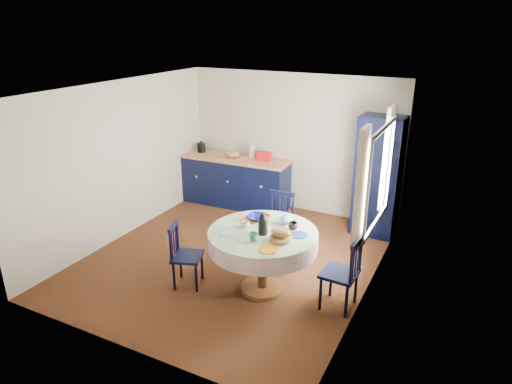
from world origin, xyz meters
TOP-DOWN VIEW (x-y plane):
  - floor at (0.00, 0.00)m, footprint 4.50×4.50m
  - ceiling at (0.00, 0.00)m, footprint 4.50×4.50m
  - wall_back at (0.00, 2.25)m, footprint 4.00×0.02m
  - wall_left at (-2.00, 0.00)m, footprint 0.02×4.50m
  - wall_right at (2.00, 0.00)m, footprint 0.02×4.50m
  - window at (1.95, 0.30)m, footprint 0.10×1.74m
  - kitchen_counter at (-1.00, 1.90)m, footprint 2.12×0.73m
  - pantry_cabinet at (1.66, 1.85)m, footprint 0.70×0.52m
  - dining_table at (0.78, -0.55)m, footprint 1.39×1.39m
  - chair_left at (-0.21, -0.90)m, footprint 0.49×0.50m
  - chair_far at (0.54, 0.46)m, footprint 0.45×0.43m
  - chair_right at (1.81, -0.47)m, footprint 0.43×0.45m
  - mug_a at (0.51, -0.54)m, footprint 0.11×0.11m
  - mug_b at (0.78, -0.84)m, footprint 0.11×0.11m
  - mug_c at (1.09, -0.33)m, footprint 0.12×0.12m
  - mug_d at (0.65, -0.24)m, footprint 0.09×0.09m
  - cobalt_bowl at (0.55, -0.26)m, footprint 0.27×0.27m

SIDE VIEW (x-z plane):
  - floor at x=0.00m, z-range 0.00..0.00m
  - chair_left at x=-0.21m, z-range 0.01..0.88m
  - kitchen_counter at x=-1.00m, z-range -0.11..1.07m
  - chair_far at x=0.54m, z-range 0.01..0.96m
  - chair_right at x=1.81m, z-range 0.01..0.98m
  - dining_table at x=0.78m, z-range 0.16..1.28m
  - cobalt_bowl at x=0.55m, z-range 0.85..0.91m
  - mug_d at x=0.65m, z-range 0.85..0.93m
  - mug_a at x=0.51m, z-range 0.85..0.93m
  - mug_c at x=1.09m, z-range 0.85..0.94m
  - mug_b at x=0.78m, z-range 0.85..0.95m
  - pantry_cabinet at x=1.66m, z-range 0.00..1.97m
  - wall_back at x=0.00m, z-range 0.00..2.50m
  - wall_left at x=-2.00m, z-range 0.00..2.50m
  - wall_right at x=2.00m, z-range 0.00..2.50m
  - window at x=1.95m, z-range 0.80..2.25m
  - ceiling at x=0.00m, z-range 2.50..2.50m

